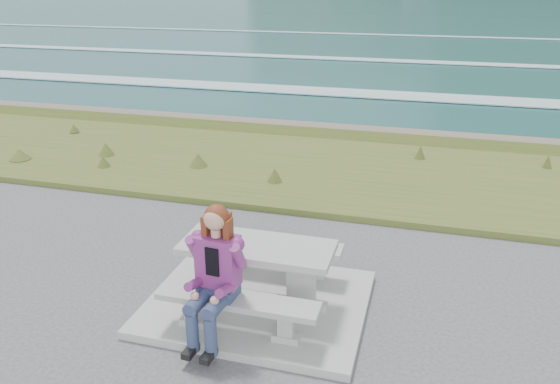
{
  "coord_description": "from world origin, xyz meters",
  "views": [
    {
      "loc": [
        1.8,
        -5.41,
        3.77
      ],
      "look_at": [
        -0.06,
        1.2,
        1.04
      ],
      "focal_mm": 35.0,
      "sensor_mm": 36.0,
      "label": 1
    }
  ],
  "objects_px": {
    "picnic_table": "(257,257)",
    "seated_woman": "(212,294)",
    "bench_landward": "(238,306)",
    "bench_seaward": "(274,248)"
  },
  "relations": [
    {
      "from": "bench_landward",
      "to": "seated_woman",
      "type": "xyz_separation_m",
      "value": [
        -0.22,
        -0.14,
        0.2
      ]
    },
    {
      "from": "bench_seaward",
      "to": "seated_woman",
      "type": "height_order",
      "value": "seated_woman"
    },
    {
      "from": "seated_woman",
      "to": "bench_seaward",
      "type": "bearing_deg",
      "value": 86.49
    },
    {
      "from": "bench_seaward",
      "to": "seated_woman",
      "type": "xyz_separation_m",
      "value": [
        -0.22,
        -1.54,
        0.2
      ]
    },
    {
      "from": "picnic_table",
      "to": "seated_woman",
      "type": "height_order",
      "value": "seated_woman"
    },
    {
      "from": "bench_landward",
      "to": "seated_woman",
      "type": "relative_size",
      "value": 1.2
    },
    {
      "from": "picnic_table",
      "to": "bench_landward",
      "type": "distance_m",
      "value": 0.74
    },
    {
      "from": "bench_landward",
      "to": "seated_woman",
      "type": "bearing_deg",
      "value": -147.49
    },
    {
      "from": "seated_woman",
      "to": "picnic_table",
      "type": "bearing_deg",
      "value": 79.87
    },
    {
      "from": "picnic_table",
      "to": "bench_seaward",
      "type": "height_order",
      "value": "picnic_table"
    }
  ]
}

